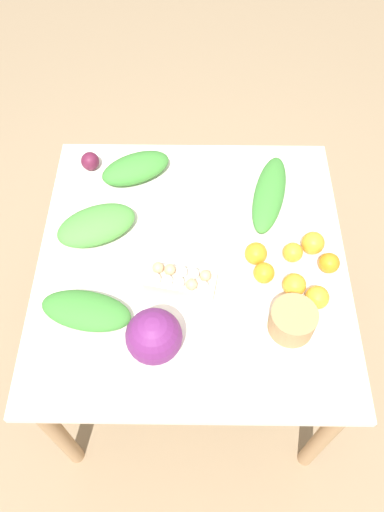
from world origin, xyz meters
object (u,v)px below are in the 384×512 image
orange_0 (264,273)px  greens_bunch_scallion (96,225)px  orange_3 (329,263)px  orange_6 (317,297)px  orange_1 (294,285)px  paper_bag (292,321)px  orange_2 (293,252)px  beet_root (90,161)px  egg_carton (181,281)px  orange_5 (313,243)px  orange_4 (256,253)px  greens_bunch_kale (136,168)px  cabbage_purple (154,336)px  greens_bunch_dandelion (269,194)px  greens_bunch_beet_tops (86,311)px

orange_0 → greens_bunch_scallion: bearing=-107.9°
orange_3 → orange_6: bearing=-23.5°
orange_3 → orange_1: bearing=-55.1°
paper_bag → orange_2: paper_bag is taller
beet_root → paper_bag: bearing=46.3°
egg_carton → orange_0: bearing=-161.4°
orange_5 → orange_4: bearing=-77.4°
orange_2 → orange_4: bearing=-86.3°
egg_carton → orange_6: bearing=-176.3°
egg_carton → orange_5: size_ratio=3.05×
paper_bag → greens_bunch_kale: paper_bag is taller
egg_carton → beet_root: size_ratio=3.42×
orange_3 → orange_5: orange_5 is taller
greens_bunch_scallion → orange_6: size_ratio=3.65×
orange_2 → greens_bunch_kale: bearing=-123.7°
orange_2 → orange_5: (-0.04, 0.07, 0.01)m
orange_6 → egg_carton: bearing=-96.9°
orange_3 → cabbage_purple: bearing=-62.6°
greens_bunch_scallion → orange_3: bearing=79.8°
orange_2 → orange_6: (0.18, 0.06, 0.00)m
cabbage_purple → orange_4: size_ratio=2.20×
orange_4 → orange_6: 0.26m
greens_bunch_dandelion → orange_0: 0.36m
orange_4 → orange_0: bearing=16.8°
greens_bunch_dandelion → greens_bunch_beet_tops: greens_bunch_beet_tops is taller
cabbage_purple → beet_root: cabbage_purple is taller
greens_bunch_dandelion → orange_3: orange_3 is taller
greens_bunch_scallion → orange_1: size_ratio=3.63×
greens_bunch_kale → orange_3: bearing=58.5°
orange_1 → orange_2: (-0.13, 0.01, -0.00)m
greens_bunch_kale → orange_5: size_ratio=3.37×
orange_2 → orange_5: size_ratio=0.86×
paper_bag → orange_2: bearing=173.6°
orange_3 → orange_2: bearing=-109.8°
orange_4 → greens_bunch_scallion: bearing=-101.2°
greens_bunch_dandelion → orange_0: (0.35, -0.04, 0.00)m
greens_bunch_scallion → beet_root: size_ratio=3.96×
beet_root → orange_5: size_ratio=0.89×
orange_5 → orange_2: bearing=-63.4°
orange_3 → egg_carton: bearing=-80.8°
cabbage_purple → orange_5: cabbage_purple is taller
greens_bunch_beet_tops → beet_root: size_ratio=4.12×
greens_bunch_dandelion → orange_3: (0.31, 0.18, 0.00)m
cabbage_purple → egg_carton: 0.24m
greens_bunch_beet_tops → greens_bunch_kale: bearing=169.4°
greens_bunch_scallion → orange_0: 0.62m
egg_carton → orange_4: 0.28m
greens_bunch_kale → greens_bunch_beet_tops: 0.63m
greens_bunch_scallion → orange_6: (0.28, 0.75, -0.00)m
greens_bunch_beet_tops → orange_0: (-0.15, 0.58, 0.00)m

